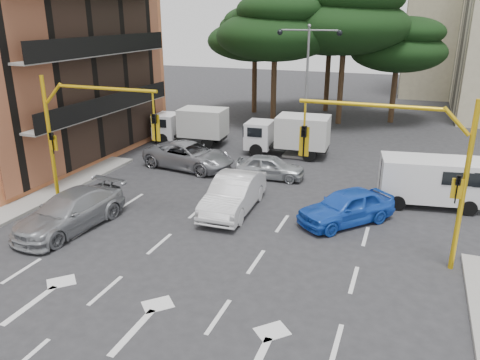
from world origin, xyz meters
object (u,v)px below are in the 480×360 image
object	(u,v)px
signal_mast_right	(410,158)
street_lamp_center	(308,65)
signal_mast_left	(81,126)
car_white_hatch	(233,194)
van_white	(431,182)
box_truck_a	(191,126)
car_silver_cross_b	(270,167)
box_truck_b	(288,135)
car_blue_compact	(346,207)
car_silver_wagon	(70,211)
car_silver_cross_a	(189,156)

from	to	relation	value
signal_mast_right	street_lamp_center	bearing A→B (deg)	115.91
signal_mast_left	street_lamp_center	size ratio (longest dim) A/B	0.77
car_white_hatch	van_white	world-z (taller)	van_white
box_truck_a	signal_mast_left	bearing A→B (deg)	179.11
signal_mast_right	signal_mast_left	xyz separation A→B (m)	(-13.61, 0.00, 0.00)
car_silver_cross_b	box_truck_b	bearing A→B (deg)	-1.30
car_blue_compact	car_silver_wagon	bearing A→B (deg)	-115.01
car_silver_wagon	van_white	distance (m)	16.18
car_white_hatch	van_white	xyz separation A→B (m)	(8.35, 3.91, 0.32)
car_blue_compact	car_white_hatch	bearing A→B (deg)	-132.77
car_silver_cross_b	box_truck_b	world-z (taller)	box_truck_b
car_blue_compact	street_lamp_center	bearing A→B (deg)	153.29
van_white	box_truck_a	xyz separation A→B (m)	(-15.37, 6.01, 0.10)
car_blue_compact	box_truck_b	bearing A→B (deg)	160.85
car_silver_wagon	car_silver_cross_a	bearing A→B (deg)	90.30
box_truck_a	box_truck_b	bearing A→B (deg)	-97.36
car_silver_cross_a	box_truck_a	distance (m)	5.46
car_silver_cross_a	signal_mast_right	bearing A→B (deg)	-112.43
car_silver_cross_a	box_truck_b	xyz separation A→B (m)	(4.67, 4.53, 0.55)
van_white	street_lamp_center	bearing A→B (deg)	-144.46
car_white_hatch	car_silver_wagon	world-z (taller)	car_white_hatch
signal_mast_right	street_lamp_center	size ratio (longest dim) A/B	0.77
car_white_hatch	street_lamp_center	bearing A→B (deg)	85.43
car_white_hatch	car_silver_wagon	xyz separation A→B (m)	(-5.70, -4.11, -0.06)
car_blue_compact	van_white	world-z (taller)	van_white
car_blue_compact	van_white	size ratio (longest dim) A/B	0.96
street_lamp_center	box_truck_b	bearing A→B (deg)	-102.36
car_silver_wagon	van_white	bearing A→B (deg)	36.16
signal_mast_left	car_silver_cross_a	xyz separation A→B (m)	(1.61, 7.09, -3.14)
van_white	box_truck_a	size ratio (longest dim) A/B	0.90
car_silver_cross_a	box_truck_a	xyz separation A→B (m)	(-2.30, 4.92, 0.50)
signal_mast_right	car_silver_wagon	bearing A→B (deg)	-171.14
car_blue_compact	box_truck_a	distance (m)	15.29
van_white	signal_mast_left	bearing A→B (deg)	-76.75
street_lamp_center	car_blue_compact	xyz separation A→B (m)	(4.52, -11.44, -4.68)
car_white_hatch	car_silver_cross_a	distance (m)	6.87
car_silver_wagon	box_truck_a	world-z (taller)	box_truck_a
car_white_hatch	car_silver_cross_a	xyz separation A→B (m)	(-4.72, 5.00, -0.07)
street_lamp_center	van_white	bearing A→B (deg)	-45.48
car_silver_wagon	box_truck_b	distance (m)	14.78
signal_mast_left	car_silver_cross_b	xyz separation A→B (m)	(6.53, 7.01, -3.24)
car_white_hatch	box_truck_b	bearing A→B (deg)	88.00
signal_mast_right	car_silver_cross_b	bearing A→B (deg)	135.27
signal_mast_left	van_white	distance (m)	16.09
car_silver_cross_b	van_white	size ratio (longest dim) A/B	0.83
car_white_hatch	box_truck_b	xyz separation A→B (m)	(-0.05, 9.53, 0.47)
car_blue_compact	box_truck_b	world-z (taller)	box_truck_b
car_silver_cross_b	box_truck_b	xyz separation A→B (m)	(-0.25, 4.61, 0.65)
signal_mast_right	box_truck_a	world-z (taller)	signal_mast_right
street_lamp_center	signal_mast_right	bearing A→B (deg)	-64.09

